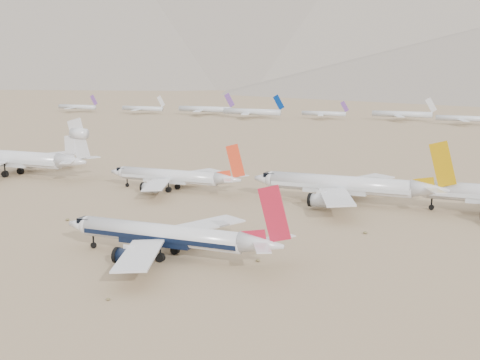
{
  "coord_description": "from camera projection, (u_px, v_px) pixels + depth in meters",
  "views": [
    {
      "loc": [
        71.01,
        -111.87,
        36.93
      ],
      "look_at": [
        0.61,
        46.86,
        7.0
      ],
      "focal_mm": 50.0,
      "sensor_mm": 36.0,
      "label": 1
    }
  ],
  "objects": [
    {
      "name": "ground",
      "position": [
        144.0,
        250.0,
        135.42
      ],
      "size": [
        7000.0,
        7000.0,
        0.0
      ],
      "primitive_type": "plane",
      "color": "#8A6C50",
      "rests_on": "ground"
    },
    {
      "name": "row2_white_trijet",
      "position": [
        15.0,
        158.0,
        224.41
      ],
      "size": [
        57.97,
        56.66,
        20.54
      ],
      "color": "silver",
      "rests_on": "ground"
    },
    {
      "name": "main_airliner",
      "position": [
        170.0,
        236.0,
        128.49
      ],
      "size": [
        45.72,
        44.66,
        16.14
      ],
      "color": "silver",
      "rests_on": "ground"
    },
    {
      "name": "desert_scrub",
      "position": [
        110.0,
        304.0,
        103.72
      ],
      "size": [
        261.14,
        121.67,
        0.63
      ],
      "color": "brown",
      "rests_on": "ground"
    },
    {
      "name": "row2_gold_tail",
      "position": [
        348.0,
        186.0,
        178.45
      ],
      "size": [
        51.65,
        50.51,
        18.39
      ],
      "color": "silver",
      "rests_on": "ground"
    },
    {
      "name": "row2_orange_tail",
      "position": [
        174.0,
        177.0,
        197.77
      ],
      "size": [
        42.38,
        41.46,
        15.12
      ],
      "color": "silver",
      "rests_on": "ground"
    }
  ]
}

